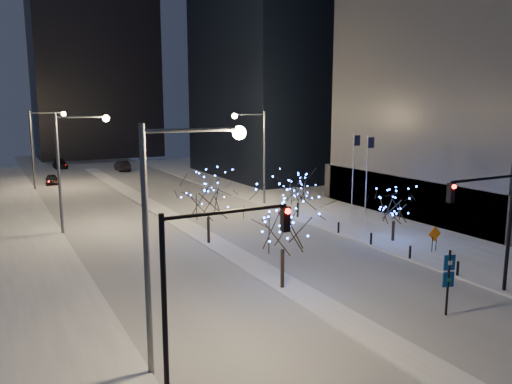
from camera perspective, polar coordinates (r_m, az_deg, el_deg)
ground at (r=24.56m, az=13.59°, el=-16.10°), size 160.00×160.00×0.00m
road at (r=54.41m, az=-11.84°, el=-1.59°), size 20.00×130.00×0.02m
median at (r=49.72m, az=-10.17°, el=-2.53°), size 2.00×80.00×0.15m
east_sidewalk at (r=48.23m, az=10.99°, el=-2.95°), size 10.00×90.00×0.15m
west_sidewalk at (r=37.71m, az=-25.85°, el=-7.41°), size 8.00×90.00×0.15m
plinth at (r=60.44m, az=26.36°, el=0.64°), size 30.00×24.00×4.00m
horizon_block at (r=110.70m, az=-18.01°, el=14.80°), size 24.00×14.00×42.00m
street_lamp_w_near at (r=19.64m, az=-9.58°, el=-2.45°), size 4.40×0.56×10.00m
street_lamp_w_mid at (r=43.81m, az=-20.34°, el=3.85°), size 4.40×0.56×10.00m
street_lamp_w_far at (r=68.58m, az=-23.42°, el=5.63°), size 4.40×0.56×10.00m
street_lamp_east at (r=52.76m, az=0.10°, el=5.34°), size 3.90×0.56×10.00m
traffic_signal_west at (r=18.45m, az=-5.88°, el=-8.77°), size 5.26×0.43×7.00m
traffic_signal_east at (r=30.12m, az=25.44°, el=-2.35°), size 5.26×0.43×7.00m
flagpoles at (r=44.29m, az=11.81°, el=2.10°), size 1.35×2.60×8.00m
bollards at (r=37.76m, az=15.02°, el=-5.88°), size 0.16×12.16×0.90m
car_near at (r=73.46m, az=-22.31°, el=1.35°), size 1.94×4.04×1.33m
car_mid at (r=84.79m, az=-15.02°, el=2.91°), size 1.88×5.06×1.65m
car_far at (r=91.41m, az=-21.48°, el=2.99°), size 2.08×5.07×1.47m
holiday_tree_median_near at (r=28.54m, az=3.09°, el=-3.23°), size 5.22×5.22×6.14m
holiday_tree_median_far at (r=38.12m, az=-5.52°, el=-0.36°), size 5.30×5.30×5.78m
holiday_tree_plaza_near at (r=40.20m, az=15.53°, el=-1.42°), size 4.25×4.25×4.44m
holiday_tree_plaza_far at (r=47.16m, az=4.82°, el=0.40°), size 4.02×4.02×4.41m
wayfinding_sign at (r=27.39m, az=21.14°, el=-8.92°), size 0.61×0.24×3.47m
construction_sign at (r=38.49m, az=19.74°, el=-4.80°), size 1.13×0.15×1.87m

